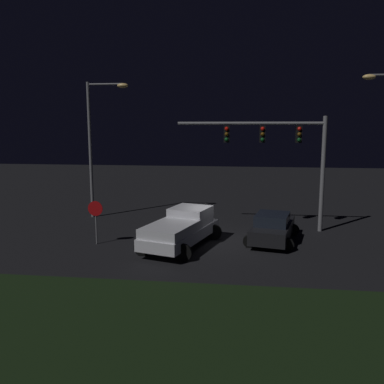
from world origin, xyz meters
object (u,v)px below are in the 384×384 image
traffic_signal_gantry (279,145)px  street_lamp_left (98,134)px  pickup_truck (182,227)px  car_sedan (273,228)px  stop_sign (96,214)px

traffic_signal_gantry → street_lamp_left: street_lamp_left is taller
traffic_signal_gantry → pickup_truck: bearing=-141.7°
car_sedan → traffic_signal_gantry: 4.87m
pickup_truck → traffic_signal_gantry: bearing=-34.7°
traffic_signal_gantry → stop_sign: size_ratio=3.73×
pickup_truck → car_sedan: 4.76m
traffic_signal_gantry → street_lamp_left: size_ratio=0.96×
traffic_signal_gantry → stop_sign: bearing=-156.3°
traffic_signal_gantry → stop_sign: 10.73m
car_sedan → stop_sign: bearing=112.3°
car_sedan → traffic_signal_gantry: size_ratio=0.56×
pickup_truck → traffic_signal_gantry: 7.42m
traffic_signal_gantry → street_lamp_left: 11.48m
pickup_truck → stop_sign: 4.43m
car_sedan → stop_sign: (-8.92, -1.60, 0.82)m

